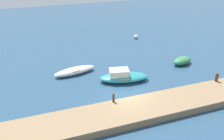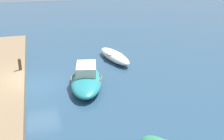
{
  "view_description": "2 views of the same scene",
  "coord_description": "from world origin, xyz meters",
  "views": [
    {
      "loc": [
        -6.54,
        -14.88,
        11.0
      ],
      "look_at": [
        0.03,
        3.86,
        0.91
      ],
      "focal_mm": 36.98,
      "sensor_mm": 36.0,
      "label": 1
    },
    {
      "loc": [
        15.61,
        0.29,
        6.87
      ],
      "look_at": [
        1.35,
        4.45,
        1.08
      ],
      "focal_mm": 43.56,
      "sensor_mm": 36.0,
      "label": 2
    }
  ],
  "objects": [
    {
      "name": "motorboat_teal",
      "position": [
        0.85,
        3.0,
        0.48
      ],
      "size": [
        4.96,
        2.78,
        1.26
      ],
      "rotation": [
        0.0,
        0.0,
        -0.22
      ],
      "color": "teal",
      "rests_on": "ground_plane"
    },
    {
      "name": "mooring_post_west",
      "position": [
        -1.48,
        -0.8,
        0.97
      ],
      "size": [
        0.19,
        0.19,
        0.74
      ],
      "primitive_type": "cylinder",
      "color": "#47331E",
      "rests_on": "dock_platform"
    },
    {
      "name": "mooring_post_mid_west",
      "position": [
        8.44,
        -0.8,
        0.99
      ],
      "size": [
        0.27,
        0.27,
        0.78
      ],
      "primitive_type": "cylinder",
      "color": "#47331E",
      "rests_on": "dock_platform"
    },
    {
      "name": "dock_platform",
      "position": [
        0.0,
        -2.08,
        0.3
      ],
      "size": [
        21.58,
        3.06,
        0.6
      ],
      "primitive_type": "cube",
      "color": "#846B4C",
      "rests_on": "ground_plane"
    },
    {
      "name": "marker_buoy",
      "position": [
        7.17,
        13.86,
        0.29
      ],
      "size": [
        0.58,
        0.58,
        0.58
      ],
      "primitive_type": "sphere",
      "color": "silver",
      "rests_on": "ground_plane"
    },
    {
      "name": "rowboat_white",
      "position": [
        -3.24,
        5.98,
        0.35
      ],
      "size": [
        4.4,
        1.87,
        0.69
      ],
      "rotation": [
        0.0,
        0.0,
        0.17
      ],
      "color": "white",
      "rests_on": "ground_plane"
    },
    {
      "name": "dinghy_green",
      "position": [
        8.41,
        4.34,
        0.42
      ],
      "size": [
        2.65,
        1.75,
        0.82
      ],
      "rotation": [
        0.0,
        0.0,
        0.24
      ],
      "color": "#2D7A4C",
      "rests_on": "ground_plane"
    },
    {
      "name": "ground_plane",
      "position": [
        0.0,
        0.0,
        0.0
      ],
      "size": [
        84.0,
        84.0,
        0.0
      ],
      "primitive_type": "plane",
      "color": "navy"
    }
  ]
}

